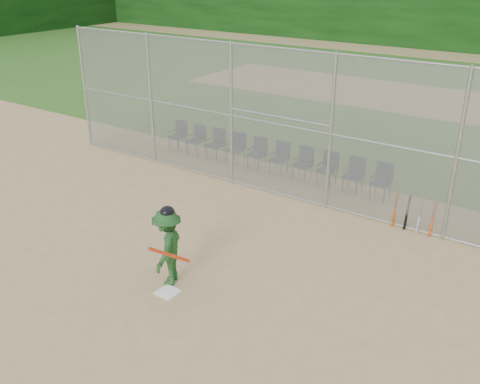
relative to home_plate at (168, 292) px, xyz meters
The scene contains 17 objects.
ground 0.31m from the home_plate, 124.39° to the left, with size 100.00×100.00×0.00m, color tan.
grass_strip 18.25m from the home_plate, 90.55° to the left, with size 100.00×100.00×0.00m, color #2F601D.
dirt_patch_far 18.25m from the home_plate, 90.55° to the left, with size 24.00×24.00×0.00m, color tan.
backstop_fence 5.65m from the home_plate, 91.89° to the left, with size 16.09×0.09×4.00m.
home_plate is the anchor object (origin of this frame).
batter_at_plate 0.89m from the home_plate, 124.83° to the left, with size 1.12×1.32×1.68m.
spare_bats 6.13m from the home_plate, 59.73° to the left, with size 0.96×0.30×0.85m.
chair_0 8.53m from the home_plate, 129.06° to the left, with size 0.54×0.52×0.96m, color #0E1735, non-canonical shape.
chair_1 8.06m from the home_plate, 124.68° to the left, with size 0.54×0.52×0.96m, color #0E1735, non-canonical shape.
chair_2 7.64m from the home_plate, 119.77° to the left, with size 0.54×0.52×0.96m, color #0E1735, non-canonical shape.
chair_3 7.28m from the home_plate, 114.33° to the left, with size 0.54×0.52×0.96m, color #0E1735, non-canonical shape.
chair_4 6.99m from the home_plate, 108.39° to the left, with size 0.54×0.52×0.96m, color #0E1735, non-canonical shape.
chair_5 6.78m from the home_plate, 102.00° to the left, with size 0.54×0.52×0.96m, color #0E1735, non-canonical shape.
chair_6 6.66m from the home_plate, 95.30° to the left, with size 0.54×0.52×0.96m, color #0E1735, non-canonical shape.
chair_7 6.64m from the home_plate, 88.46° to the left, with size 0.54×0.52×0.96m, color #0E1735, non-canonical shape.
chair_8 6.70m from the home_plate, 81.65° to the left, with size 0.54×0.52×0.96m, color #0E1735, non-canonical shape.
chair_9 6.86m from the home_plate, 75.07° to the left, with size 0.54×0.52×0.96m, color #0E1735, non-canonical shape.
Camera 1 is at (6.28, -6.68, 6.00)m, focal length 40.00 mm.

